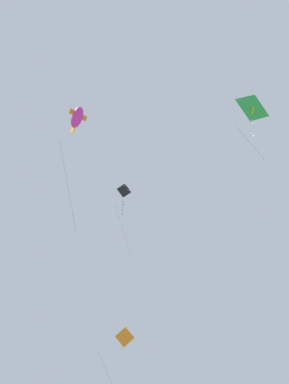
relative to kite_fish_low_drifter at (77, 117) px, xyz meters
name	(u,v)px	position (x,y,z in m)	size (l,w,h in m)	color
kite_fish_low_drifter	(77,117)	(0.00, 0.00, 0.00)	(2.14, 1.66, 8.38)	#DB2D93
kite_delta_far_centre	(252,109)	(1.80, 12.17, 3.09)	(1.92, 2.44, 4.60)	green
kite_diamond_highest	(124,339)	(-11.24, 6.87, -10.43)	(2.65, 3.18, 7.99)	orange
kite_diamond_mid_left	(124,192)	(-12.87, 6.91, 3.96)	(1.48, 1.82, 7.21)	black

